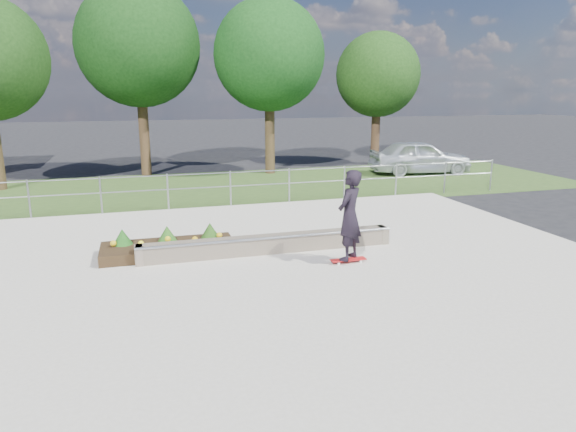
{
  "coord_description": "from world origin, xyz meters",
  "views": [
    {
      "loc": [
        -2.83,
        -8.83,
        3.75
      ],
      "look_at": [
        0.2,
        1.5,
        1.1
      ],
      "focal_mm": 32.0,
      "sensor_mm": 36.0,
      "label": 1
    }
  ],
  "objects_px": {
    "planter_bed": "(168,246)",
    "parked_car": "(420,157)",
    "grind_ledge": "(269,244)",
    "skateboarder": "(350,216)"
  },
  "relations": [
    {
      "from": "grind_ledge",
      "to": "planter_bed",
      "type": "xyz_separation_m",
      "value": [
        -2.25,
        0.57,
        -0.02
      ]
    },
    {
      "from": "planter_bed",
      "to": "parked_car",
      "type": "relative_size",
      "value": 0.66
    },
    {
      "from": "skateboarder",
      "to": "grind_ledge",
      "type": "bearing_deg",
      "value": 141.21
    },
    {
      "from": "grind_ledge",
      "to": "parked_car",
      "type": "relative_size",
      "value": 1.32
    },
    {
      "from": "skateboarder",
      "to": "parked_car",
      "type": "bearing_deg",
      "value": 53.34
    },
    {
      "from": "grind_ledge",
      "to": "skateboarder",
      "type": "distance_m",
      "value": 2.1
    },
    {
      "from": "grind_ledge",
      "to": "parked_car",
      "type": "distance_m",
      "value": 13.65
    },
    {
      "from": "planter_bed",
      "to": "skateboarder",
      "type": "distance_m",
      "value": 4.24
    },
    {
      "from": "planter_bed",
      "to": "parked_car",
      "type": "bearing_deg",
      "value": 37.56
    },
    {
      "from": "skateboarder",
      "to": "parked_car",
      "type": "xyz_separation_m",
      "value": [
        8.11,
        10.89,
        -0.35
      ]
    }
  ]
}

